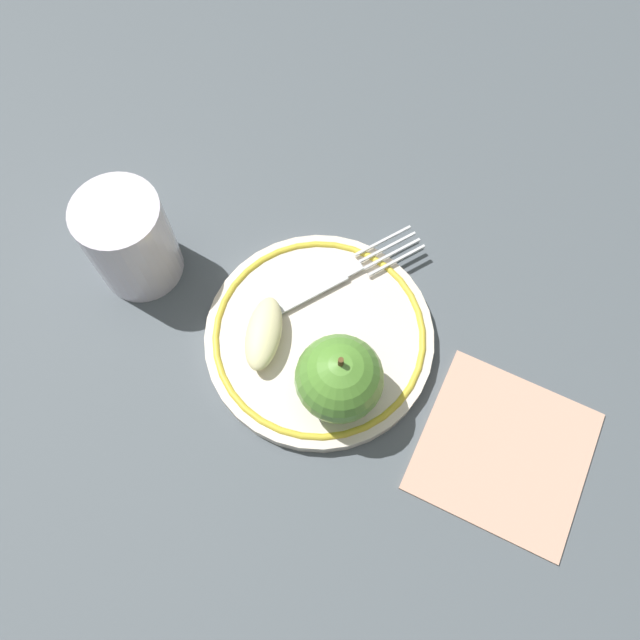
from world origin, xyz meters
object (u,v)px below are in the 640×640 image
object	(u,v)px
plate	(320,332)
napkin_folded	(505,450)
apple_red_whole	(339,379)
fork	(332,281)
apple_slice_front	(264,333)
drinking_glass	(130,241)

from	to	relation	value
plate	napkin_folded	world-z (taller)	plate
plate	apple_red_whole	bearing A→B (deg)	-155.85
fork	napkin_folded	distance (m)	0.21
apple_slice_front	apple_red_whole	bearing A→B (deg)	61.30
apple_slice_front	napkin_folded	distance (m)	0.23
apple_red_whole	fork	world-z (taller)	apple_red_whole
plate	fork	size ratio (longest dim) A/B	1.37
apple_slice_front	napkin_folded	xyz separation A→B (m)	(-0.06, -0.22, -0.03)
apple_slice_front	drinking_glass	bearing A→B (deg)	-115.15
apple_slice_front	napkin_folded	world-z (taller)	apple_slice_front
fork	apple_slice_front	bearing A→B (deg)	-167.07
plate	apple_slice_front	size ratio (longest dim) A/B	2.97
apple_red_whole	napkin_folded	distance (m)	0.16
apple_red_whole	drinking_glass	bearing A→B (deg)	64.15
plate	drinking_glass	bearing A→B (deg)	76.22
apple_slice_front	fork	world-z (taller)	apple_slice_front
fork	drinking_glass	size ratio (longest dim) A/B	1.52
apple_red_whole	apple_slice_front	distance (m)	0.08
plate	apple_red_whole	xyz separation A→B (m)	(-0.05, -0.02, 0.04)
plate	napkin_folded	distance (m)	0.19
apple_slice_front	fork	bearing A→B (deg)	141.70
plate	apple_red_whole	distance (m)	0.07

